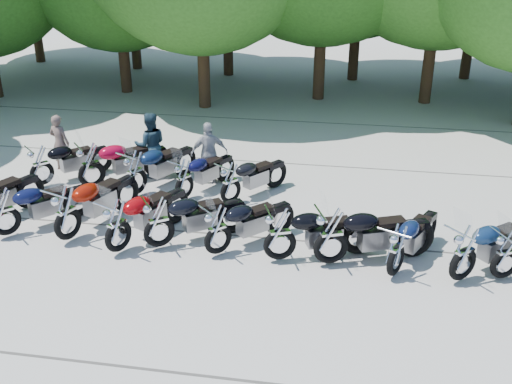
% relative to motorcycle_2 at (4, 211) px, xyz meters
% --- Properties ---
extents(ground, '(90.00, 90.00, 0.00)m').
position_rel_motorcycle_2_xyz_m(ground, '(5.40, -0.61, -0.65)').
color(ground, gray).
rests_on(ground, ground).
extents(motorcycle_2, '(2.04, 2.17, 1.29)m').
position_rel_motorcycle_2_xyz_m(motorcycle_2, '(0.00, 0.00, 0.00)').
color(motorcycle_2, black).
rests_on(motorcycle_2, ground).
extents(motorcycle_3, '(1.63, 2.64, 1.43)m').
position_rel_motorcycle_2_xyz_m(motorcycle_3, '(1.43, 0.04, 0.07)').
color(motorcycle_3, maroon).
rests_on(motorcycle_3, ground).
extents(motorcycle_4, '(1.72, 2.49, 1.36)m').
position_rel_motorcycle_2_xyz_m(motorcycle_4, '(2.69, -0.27, 0.04)').
color(motorcycle_4, '#8A0509').
rests_on(motorcycle_4, ground).
extents(motorcycle_5, '(2.33, 1.95, 1.33)m').
position_rel_motorcycle_2_xyz_m(motorcycle_5, '(3.47, 0.06, 0.02)').
color(motorcycle_5, black).
rests_on(motorcycle_5, ground).
extents(motorcycle_6, '(2.06, 2.08, 1.27)m').
position_rel_motorcycle_2_xyz_m(motorcycle_6, '(4.75, -0.02, -0.01)').
color(motorcycle_6, black).
rests_on(motorcycle_6, ground).
extents(motorcycle_7, '(2.47, 1.52, 1.34)m').
position_rel_motorcycle_2_xyz_m(motorcycle_7, '(6.05, -0.06, 0.02)').
color(motorcycle_7, black).
rests_on(motorcycle_7, ground).
extents(motorcycle_8, '(2.63, 1.64, 1.42)m').
position_rel_motorcycle_2_xyz_m(motorcycle_8, '(7.07, -0.04, 0.07)').
color(motorcycle_8, black).
rests_on(motorcycle_8, ground).
extents(motorcycle_9, '(1.62, 2.29, 1.26)m').
position_rel_motorcycle_2_xyz_m(motorcycle_9, '(8.33, -0.25, -0.02)').
color(motorcycle_9, '#0D183B').
rests_on(motorcycle_9, ground).
extents(motorcycle_10, '(2.27, 2.10, 1.34)m').
position_rel_motorcycle_2_xyz_m(motorcycle_10, '(9.59, -0.24, 0.03)').
color(motorcycle_10, '#0E213F').
rests_on(motorcycle_10, ground).
extents(motorcycle_11, '(2.23, 1.53, 1.22)m').
position_rel_motorcycle_2_xyz_m(motorcycle_11, '(10.40, -0.02, -0.04)').
color(motorcycle_11, black).
rests_on(motorcycle_11, ground).
extents(motorcycle_14, '(2.02, 2.11, 1.27)m').
position_rel_motorcycle_2_xyz_m(motorcycle_14, '(-0.56, 2.69, -0.01)').
color(motorcycle_14, black).
rests_on(motorcycle_14, ground).
extents(motorcycle_15, '(2.39, 2.19, 1.41)m').
position_rel_motorcycle_2_xyz_m(motorcycle_15, '(0.79, 2.75, 0.06)').
color(motorcycle_15, '#A10525').
rests_on(motorcycle_15, ground).
extents(motorcycle_16, '(1.80, 2.47, 1.36)m').
position_rel_motorcycle_2_xyz_m(motorcycle_16, '(2.07, 2.51, 0.04)').
color(motorcycle_16, '#0D1D3C').
rests_on(motorcycle_16, ground).
extents(motorcycle_17, '(1.59, 2.19, 1.21)m').
position_rel_motorcycle_2_xyz_m(motorcycle_17, '(3.32, 2.50, -0.04)').
color(motorcycle_17, black).
rests_on(motorcycle_17, ground).
extents(motorcycle_18, '(1.84, 2.13, 1.22)m').
position_rel_motorcycle_2_xyz_m(motorcycle_18, '(4.51, 2.43, -0.03)').
color(motorcycle_18, black).
rests_on(motorcycle_18, ground).
extents(rider_0, '(0.64, 0.47, 1.59)m').
position_rel_motorcycle_2_xyz_m(rider_0, '(-0.61, 3.92, 0.15)').
color(rider_0, brown).
rests_on(rider_0, ground).
extents(rider_1, '(1.05, 0.94, 1.78)m').
position_rel_motorcycle_2_xyz_m(rider_1, '(2.02, 3.89, 0.25)').
color(rider_1, '#203844').
rests_on(rider_1, ground).
extents(rider_2, '(1.05, 0.73, 1.66)m').
position_rel_motorcycle_2_xyz_m(rider_2, '(3.68, 3.72, 0.19)').
color(rider_2, '#9F9FA2').
rests_on(rider_2, ground).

